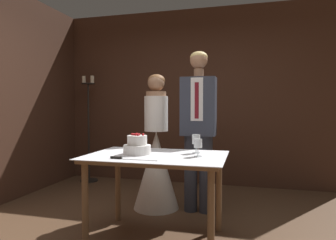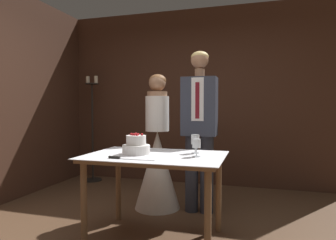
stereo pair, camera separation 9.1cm
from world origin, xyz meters
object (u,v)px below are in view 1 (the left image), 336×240
bride (156,159)px  groom (198,124)px  tiered_cake (137,146)px  wine_glass_near (198,144)px  candle_stand (89,133)px  wine_glass_middle (196,140)px  cake_knife (124,158)px  cake_table (157,165)px

bride → groom: 0.67m
tiered_cake → groom: 0.94m
wine_glass_near → candle_stand: 2.73m
tiered_cake → wine_glass_middle: size_ratio=1.44×
cake_knife → groom: 1.21m
wine_glass_near → wine_glass_middle: bearing=104.3°
cake_table → cake_knife: 0.36m
tiered_cake → groom: bearing=61.7°
cake_table → wine_glass_middle: 0.44m
wine_glass_near → wine_glass_middle: wine_glass_middle is taller
tiered_cake → wine_glass_middle: (0.51, 0.20, 0.05)m
cake_knife → wine_glass_near: (0.57, 0.30, 0.10)m
bride → cake_table: bearing=-72.7°
tiered_cake → candle_stand: 2.34m
cake_knife → groom: groom is taller
tiered_cake → candle_stand: candle_stand is taller
bride → groom: groom is taller
cake_table → bride: (-0.25, 0.81, -0.10)m
wine_glass_near → tiered_cake: bearing=-179.0°
wine_glass_near → bride: 1.07m
cake_table → wine_glass_near: 0.43m
wine_glass_middle → candle_stand: 2.57m
wine_glass_middle → groom: (-0.08, 0.62, 0.12)m
candle_stand → wine_glass_middle: bearing=-38.0°
cake_table → wine_glass_near: bearing=0.9°
tiered_cake → cake_knife: bearing=-91.1°
cake_table → bride: 0.86m
wine_glass_middle → groom: size_ratio=0.10×
tiered_cake → cake_knife: size_ratio=0.62×
wine_glass_near → groom: size_ratio=0.08×
cake_table → bride: size_ratio=0.78×
cake_knife → wine_glass_near: wine_glass_near is taller
wine_glass_near → cake_table: bearing=-179.1°
cake_knife → groom: size_ratio=0.22×
bride → groom: size_ratio=0.87×
wine_glass_near → candle_stand: size_ratio=0.09×
groom → candle_stand: size_ratio=1.07×
tiered_cake → cake_table: bearing=1.3°
cake_table → groom: 0.91m
cake_knife → wine_glass_near: 0.65m
wine_glass_middle → candle_stand: size_ratio=0.10×
cake_table → cake_knife: size_ratio=3.05×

